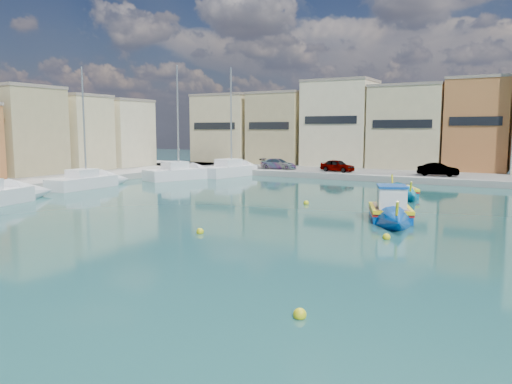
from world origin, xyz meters
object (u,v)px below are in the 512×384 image
Objects in this scene: luzzu_blue_cabin at (390,213)px; yacht_south at (5,196)px; yacht_midnorth at (191,174)px; yacht_mid at (99,181)px; yacht_north at (241,171)px; luzzu_green at (400,193)px.

yacht_south reaches higher than luzzu_blue_cabin.
yacht_south is (-0.89, -19.72, -0.02)m from yacht_midnorth.
yacht_mid is (-2.85, -9.55, -0.05)m from yacht_midnorth.
yacht_north is 6.34m from yacht_midnorth.
luzzu_blue_cabin is 0.70× the size of yacht_north.
luzzu_green is at bearing 14.77° from yacht_mid.
yacht_mid is (-26.52, 3.73, 0.06)m from luzzu_blue_cabin.
yacht_midnorth is at bearing 87.43° from yacht_south.
yacht_midnorth is 9.97m from yacht_mid.
luzzu_blue_cabin is 0.73× the size of yacht_south.
luzzu_green is 21.39m from yacht_north.
yacht_north is at bearing 155.28° from luzzu_green.
yacht_north is 1.12× the size of yacht_mid.
yacht_mid is at bearing -106.59° from yacht_midnorth.
yacht_north reaches higher than luzzu_blue_cabin.
yacht_midnorth reaches higher than yacht_mid.
luzzu_green is 0.62× the size of yacht_north.
luzzu_blue_cabin reaches higher than luzzu_green.
luzzu_blue_cabin is 10.40m from luzzu_green.
yacht_north reaches higher than yacht_south.
luzzu_green is at bearing -7.99° from yacht_midnorth.
yacht_north is (-21.31, 19.17, 0.12)m from luzzu_blue_cabin.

